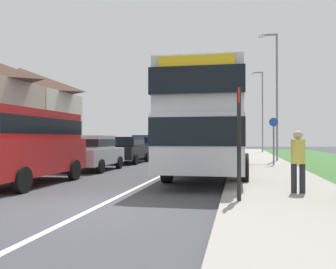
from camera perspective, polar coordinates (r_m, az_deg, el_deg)
name	(u,v)px	position (r m, az deg, el deg)	size (l,w,h in m)	color
ground_plane	(93,209)	(7.96, -11.55, -11.29)	(120.00, 120.00, 0.00)	#424247
lane_marking_centre	(167,173)	(15.59, -0.18, -6.02)	(0.14, 60.00, 0.01)	silver
pavement_near_side	(274,179)	(13.36, 16.17, -6.66)	(3.20, 68.00, 0.12)	#9E998E
double_decker_bus	(211,122)	(15.11, 6.80, 1.93)	(2.80, 11.38, 3.70)	#BCBCC1
parked_van_red	(24,141)	(12.39, -21.55, -0.96)	(2.11, 5.08, 2.35)	#B21E1E
parked_car_silver	(91,151)	(17.02, -11.90, -2.58)	(2.00, 3.94, 1.60)	#B7B7BC
parked_car_black	(127,149)	(21.83, -6.39, -2.19)	(1.91, 4.17, 1.56)	black
parked_car_blue	(147,146)	(26.50, -3.26, -1.77)	(1.94, 4.06, 1.70)	navy
pedestrian_at_stop	(298,159)	(9.62, 19.62, -3.56)	(0.34, 0.34, 1.67)	#23232D
bus_stop_sign	(239,135)	(8.12, 11.01, -0.15)	(0.09, 0.52, 2.60)	black
cycle_route_sign	(274,139)	(19.27, 16.16, -0.72)	(0.44, 0.08, 2.52)	slate
street_lamp_mid	(275,89)	(23.39, 16.38, 6.83)	(1.14, 0.20, 7.87)	slate
street_lamp_far	(261,107)	(37.45, 14.37, 4.20)	(1.14, 0.20, 8.06)	slate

